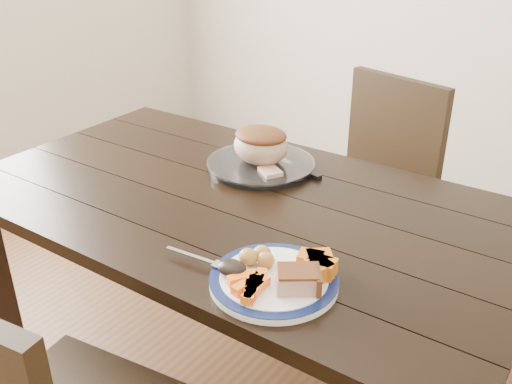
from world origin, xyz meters
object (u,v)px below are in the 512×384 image
Objects in this scene: dining_table at (238,226)px; pork_slice at (297,280)px; serving_platter at (261,165)px; roast_joint at (261,146)px; fork at (203,260)px; carving_knife at (297,168)px; chair_far at (372,185)px; dinner_plate at (274,281)px.

dining_table is 18.37× the size of pork_slice.
serving_platter is 0.67m from pork_slice.
pork_slice is at bearing -47.67° from roast_joint.
fork is (0.22, -0.53, 0.01)m from serving_platter.
carving_knife is at bearing 27.51° from serving_platter.
fork is (0.15, -0.32, 0.11)m from dining_table.
serving_platter is 1.87× the size of fork.
serving_platter is 1.87× the size of roast_joint.
serving_platter is (-0.16, -0.53, 0.23)m from chair_far.
carving_knife is at bearing 122.51° from pork_slice.
serving_platter is 0.11m from carving_knife.
dining_table is 0.24m from serving_platter.
fork is at bearing -67.71° from serving_platter.
chair_far reaches higher than fork.
carving_knife is at bearing 82.65° from dining_table.
dinner_plate is 1.60× the size of roast_joint.
pork_slice is at bearing -36.78° from dining_table.
chair_far reaches higher than roast_joint.
carving_knife reaches higher than dining_table.
pork_slice is 0.28× the size of carving_knife.
pork_slice is 0.50× the size of roast_joint.
roast_joint is at bearing 132.33° from pork_slice.
chair_far is 0.63m from roast_joint.
chair_far is at bearing 73.48° from roast_joint.
pork_slice is 0.65m from carving_knife.
dinner_plate is 0.62m from serving_platter.
dining_table is at bearing 95.28° from chair_far.
roast_joint is (-0.16, -0.53, 0.30)m from chair_far.
serving_platter is (-0.39, 0.49, 0.00)m from dinner_plate.
dining_table is at bearing -84.60° from carving_knife.
dining_table is 0.28m from carving_knife.
chair_far is 1.09m from fork.
pork_slice is at bearing -4.76° from dinner_plate.
dining_table is at bearing -71.99° from roast_joint.
serving_platter reaches higher than dinner_plate.
serving_platter is 3.76× the size of pork_slice.
roast_joint reaches higher than dinner_plate.
roast_joint reaches higher than serving_platter.
dinner_plate reaches higher than carving_knife.
chair_far is at bearing 87.19° from fork.
dining_table is 0.28m from roast_joint.
chair_far is at bearing 73.48° from serving_platter.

